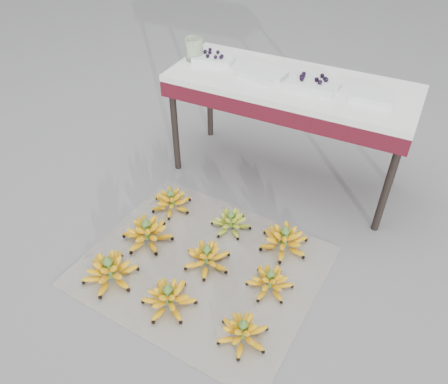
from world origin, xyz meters
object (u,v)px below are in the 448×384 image
at_px(tray_far_left, 214,58).
at_px(bunch_back_left, 171,201).
at_px(bunch_mid_right, 270,281).
at_px(tray_right, 313,83).
at_px(bunch_front_left, 110,271).
at_px(bunch_mid_center, 207,257).
at_px(tray_far_right, 373,96).
at_px(bunch_back_right, 284,240).
at_px(tray_left, 263,73).
at_px(bunch_mid_left, 147,233).
at_px(vendor_table, 290,93).
at_px(bunch_front_right, 243,332).
at_px(bunch_back_center, 231,222).
at_px(glass_jar, 194,49).
at_px(newspaper_mat, 203,266).
at_px(bunch_front_center, 169,298).

bearing_deg(tray_far_left, bunch_back_left, -86.78).
distance_m(bunch_mid_right, tray_right, 1.16).
bearing_deg(bunch_front_left, bunch_mid_center, 17.23).
xyz_separation_m(tray_right, tray_far_right, (0.34, 0.01, -0.01)).
distance_m(bunch_back_right, tray_left, 1.01).
bearing_deg(tray_right, bunch_mid_left, -124.11).
height_order(bunch_back_left, tray_left, tray_left).
relative_size(bunch_back_right, tray_right, 1.34).
relative_size(bunch_mid_center, bunch_back_left, 1.10).
xyz_separation_m(bunch_mid_right, tray_right, (-0.15, 0.92, 0.69)).
distance_m(vendor_table, tray_far_right, 0.49).
height_order(bunch_mid_center, bunch_back_right, bunch_back_right).
xyz_separation_m(bunch_mid_right, bunch_back_left, (-0.80, 0.31, 0.00)).
bearing_deg(bunch_front_right, bunch_mid_center, 122.19).
bearing_deg(bunch_back_center, bunch_mid_center, -102.40).
distance_m(bunch_front_right, tray_far_right, 1.45).
bearing_deg(bunch_mid_right, bunch_front_right, -98.13).
xyz_separation_m(bunch_front_right, tray_far_left, (-0.83, 1.32, 0.68)).
bearing_deg(tray_left, bunch_mid_center, -84.12).
xyz_separation_m(bunch_front_right, bunch_mid_right, (0.00, 0.34, -0.00)).
bearing_deg(vendor_table, bunch_mid_center, -94.72).
height_order(bunch_mid_left, glass_jar, glass_jar).
bearing_deg(glass_jar, tray_right, -2.66).
bearing_deg(glass_jar, bunch_front_right, -53.45).
height_order(newspaper_mat, bunch_back_right, bunch_back_right).
relative_size(bunch_front_center, bunch_mid_center, 0.95).
height_order(bunch_mid_right, bunch_back_center, bunch_mid_right).
height_order(bunch_back_left, glass_jar, glass_jar).
bearing_deg(tray_right, tray_far_left, 174.49).
height_order(bunch_mid_left, bunch_back_right, bunch_mid_left).
height_order(bunch_front_left, tray_right, tray_right).
bearing_deg(tray_left, newspaper_mat, -85.41).
xyz_separation_m(bunch_front_center, bunch_back_right, (0.38, 0.64, 0.00)).
bearing_deg(bunch_front_left, bunch_mid_right, 1.91).
bearing_deg(newspaper_mat, bunch_back_center, 88.04).
bearing_deg(bunch_mid_center, bunch_front_center, -118.08).
bearing_deg(bunch_mid_left, vendor_table, 49.32).
bearing_deg(tray_far_right, bunch_mid_center, -121.16).
distance_m(newspaper_mat, bunch_mid_right, 0.39).
relative_size(bunch_front_center, tray_left, 1.10).
height_order(newspaper_mat, bunch_back_left, bunch_back_left).
height_order(bunch_back_left, bunch_back_right, bunch_back_right).
bearing_deg(tray_right, bunch_mid_center, -103.52).
bearing_deg(tray_far_right, newspaper_mat, -121.39).
xyz_separation_m(bunch_front_right, glass_jar, (-0.96, 1.29, 0.73)).
bearing_deg(bunch_mid_center, vendor_table, 64.84).
height_order(bunch_front_right, vendor_table, vendor_table).
bearing_deg(bunch_mid_center, bunch_back_center, 70.92).
height_order(tray_far_left, glass_jar, glass_jar).
height_order(bunch_back_left, bunch_back_center, bunch_back_left).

